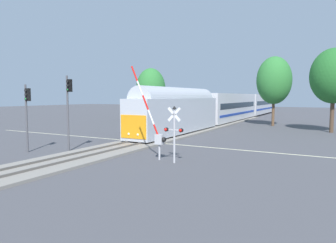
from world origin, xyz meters
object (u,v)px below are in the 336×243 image
object	(u,v)px
commuter_train	(233,106)
crossing_gate_near	(156,130)
maple_right_background	(334,76)
traffic_signal_near_left	(27,107)
pine_left_background	(151,89)
crossing_signal_mast	(174,128)
elm_centre_background	(274,80)
traffic_signal_median	(68,101)

from	to	relation	value
commuter_train	crossing_gate_near	bearing A→B (deg)	-81.90
commuter_train	maple_right_background	xyz separation A→B (m)	(15.81, -11.27, 4.18)
traffic_signal_near_left	pine_left_background	bearing A→B (deg)	104.62
crossing_gate_near	pine_left_background	size ratio (longest dim) A/B	0.69
crossing_signal_mast	traffic_signal_near_left	size ratio (longest dim) A/B	0.71
pine_left_background	elm_centre_background	size ratio (longest dim) A/B	0.92
elm_centre_background	crossing_gate_near	bearing A→B (deg)	-95.74
crossing_signal_mast	pine_left_background	size ratio (longest dim) A/B	0.40
traffic_signal_near_left	crossing_signal_mast	bearing A→B (deg)	9.97
elm_centre_background	pine_left_background	bearing A→B (deg)	-179.88
commuter_train	elm_centre_background	size ratio (longest dim) A/B	6.36
traffic_signal_near_left	traffic_signal_median	world-z (taller)	traffic_signal_median
crossing_signal_mast	pine_left_background	world-z (taller)	pine_left_background
traffic_signal_median	maple_right_background	distance (m)	31.01
crossing_signal_mast	maple_right_background	bearing A→B (deg)	69.53
crossing_signal_mast	elm_centre_background	size ratio (longest dim) A/B	0.37
commuter_train	traffic_signal_median	distance (m)	36.08
pine_left_background	elm_centre_background	bearing A→B (deg)	0.12
commuter_train	traffic_signal_median	bearing A→B (deg)	-94.37
traffic_signal_median	pine_left_background	distance (m)	32.05
maple_right_background	elm_centre_background	bearing A→B (deg)	145.07
commuter_train	maple_right_background	distance (m)	19.86
pine_left_background	commuter_train	bearing A→B (deg)	23.21
commuter_train	crossing_signal_mast	size ratio (longest dim) A/B	17.18
crossing_signal_mast	traffic_signal_median	world-z (taller)	traffic_signal_median
crossing_signal_mast	elm_centre_background	xyz separation A→B (m)	(1.31, 29.93, 4.47)
crossing_gate_near	pine_left_background	distance (m)	35.03
traffic_signal_near_left	crossing_gate_near	bearing A→B (deg)	13.93
crossing_gate_near	traffic_signal_near_left	world-z (taller)	crossing_gate_near
traffic_signal_near_left	traffic_signal_median	xyz separation A→B (m)	(2.54, 1.89, 0.47)
crossing_gate_near	maple_right_background	bearing A→B (deg)	65.80
pine_left_background	elm_centre_background	world-z (taller)	elm_centre_background
elm_centre_background	maple_right_background	bearing A→B (deg)	-34.93
traffic_signal_near_left	pine_left_background	world-z (taller)	pine_left_background
commuter_train	elm_centre_background	bearing A→B (deg)	-35.99
crossing_gate_near	traffic_signal_median	xyz separation A→B (m)	(-7.77, -0.67, 1.97)
traffic_signal_near_left	elm_centre_background	bearing A→B (deg)	67.50
maple_right_background	commuter_train	bearing A→B (deg)	144.53
crossing_signal_mast	traffic_signal_median	size ratio (longest dim) A/B	0.63
traffic_signal_near_left	elm_centre_background	distance (m)	34.82
crossing_signal_mast	traffic_signal_near_left	xyz separation A→B (m)	(-11.96, -2.10, 1.26)
maple_right_background	elm_centre_background	xyz separation A→B (m)	(-7.83, 5.47, -0.10)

